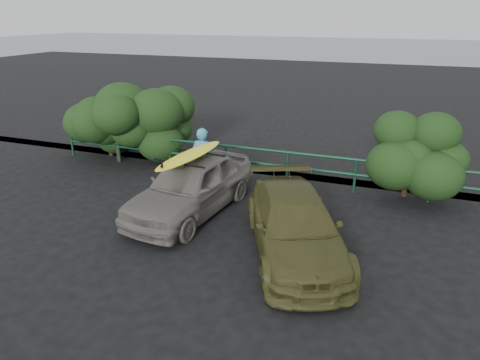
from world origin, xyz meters
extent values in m
plane|color=black|center=(0.00, 0.00, 0.00)|extent=(80.00, 80.00, 0.00)
plane|color=slate|center=(0.00, 60.00, 0.00)|extent=(200.00, 200.00, 0.00)
imported|color=slate|center=(-0.84, 2.23, 0.74)|extent=(2.29, 4.52, 1.48)
imported|color=#47471F|center=(2.13, 1.19, 0.64)|extent=(3.42, 4.76, 1.28)
imported|color=#429BC6|center=(-1.17, 3.69, 0.94)|extent=(0.71, 0.50, 1.88)
ellipsoid|color=#FFF91A|center=(-0.84, 2.23, 1.57)|extent=(0.92, 2.79, 0.08)
camera|label=1|loc=(3.82, -6.89, 4.90)|focal=32.00mm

